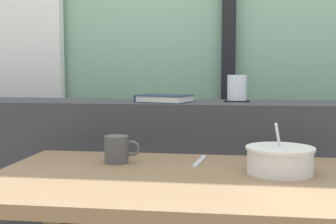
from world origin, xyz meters
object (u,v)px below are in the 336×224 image
at_px(fork_utensil, 200,161).
at_px(ceramic_mug, 117,149).
at_px(coaster_square, 237,101).
at_px(breakfast_table, 177,218).
at_px(juice_glass, 237,89).
at_px(closed_book, 164,99).
at_px(soup_bowl, 280,160).

bearing_deg(fork_utensil, ceramic_mug, -162.51).
xyz_separation_m(coaster_square, ceramic_mug, (-0.37, -0.48, -0.12)).
distance_m(breakfast_table, ceramic_mug, 0.30).
xyz_separation_m(juice_glass, closed_book, (-0.29, -0.07, -0.04)).
height_order(juice_glass, soup_bowl, juice_glass).
height_order(coaster_square, fork_utensil, coaster_square).
xyz_separation_m(breakfast_table, soup_bowl, (0.28, 0.06, 0.16)).
bearing_deg(closed_book, ceramic_mug, -102.23).
relative_size(breakfast_table, juice_glass, 10.16).
distance_m(coaster_square, juice_glass, 0.05).
xyz_separation_m(coaster_square, soup_bowl, (0.12, -0.56, -0.13)).
bearing_deg(breakfast_table, ceramic_mug, 145.19).
height_order(breakfast_table, fork_utensil, fork_utensil).
relative_size(breakfast_table, ceramic_mug, 9.25).
height_order(coaster_square, juice_glass, juice_glass).
distance_m(coaster_square, soup_bowl, 0.59).
xyz_separation_m(coaster_square, closed_book, (-0.29, -0.07, 0.01)).
bearing_deg(fork_utensil, juice_glass, 81.49).
height_order(fork_utensil, ceramic_mug, ceramic_mug).
bearing_deg(closed_book, soup_bowl, -50.35).
bearing_deg(juice_glass, soup_bowl, -78.27).
distance_m(closed_book, fork_utensil, 0.43).
bearing_deg(coaster_square, juice_glass, 0.00).
height_order(juice_glass, fork_utensil, juice_glass).
relative_size(juice_glass, ceramic_mug, 0.91).
relative_size(soup_bowl, ceramic_mug, 1.70).
bearing_deg(ceramic_mug, breakfast_table, -34.81).
bearing_deg(breakfast_table, closed_book, 102.19).
xyz_separation_m(juice_glass, ceramic_mug, (-0.37, -0.48, -0.17)).
bearing_deg(ceramic_mug, juice_glass, 51.96).
bearing_deg(coaster_square, fork_utensil, -105.37).
xyz_separation_m(closed_book, soup_bowl, (0.40, -0.49, -0.14)).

